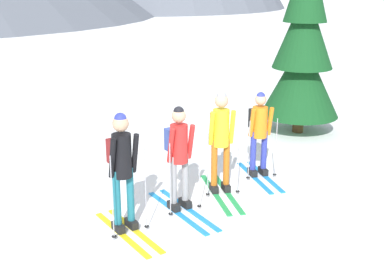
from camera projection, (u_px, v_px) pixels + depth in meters
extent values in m
plane|color=white|center=(199.00, 201.00, 8.66)|extent=(400.00, 400.00, 0.00)
cube|color=yellow|center=(135.00, 230.00, 7.63)|extent=(0.51, 1.60, 0.02)
cube|color=yellow|center=(122.00, 234.00, 7.51)|extent=(0.51, 1.60, 0.02)
cube|color=black|center=(131.00, 223.00, 7.69)|extent=(0.17, 0.28, 0.12)
cylinder|color=#1E6B7A|center=(130.00, 195.00, 7.55)|extent=(0.11, 0.11, 0.87)
cube|color=black|center=(118.00, 227.00, 7.57)|extent=(0.17, 0.28, 0.12)
cylinder|color=#1E6B7A|center=(117.00, 198.00, 7.43)|extent=(0.11, 0.11, 0.87)
cylinder|color=black|center=(122.00, 156.00, 7.30)|extent=(0.28, 0.28, 0.65)
sphere|color=tan|center=(121.00, 124.00, 7.15)|extent=(0.23, 0.23, 0.23)
sphere|color=#2D389E|center=(120.00, 119.00, 7.13)|extent=(0.18, 0.18, 0.18)
cylinder|color=black|center=(135.00, 153.00, 7.34)|extent=(0.13, 0.22, 0.62)
cylinder|color=black|center=(112.00, 158.00, 7.15)|extent=(0.13, 0.22, 0.62)
cylinder|color=#A5A5AD|center=(146.00, 190.00, 7.46)|extent=(0.02, 0.02, 1.30)
cylinder|color=black|center=(147.00, 226.00, 7.64)|extent=(0.07, 0.07, 0.01)
cylinder|color=#A5A5AD|center=(112.00, 199.00, 7.17)|extent=(0.02, 0.02, 1.30)
cylinder|color=black|center=(114.00, 236.00, 7.35)|extent=(0.07, 0.07, 0.01)
cube|color=maroon|center=(116.00, 150.00, 7.42)|extent=(0.29, 0.22, 0.36)
cube|color=#1E84D1|center=(188.00, 209.00, 8.32)|extent=(0.48, 1.77, 0.02)
cube|color=#1E84D1|center=(177.00, 212.00, 8.21)|extent=(0.48, 1.77, 0.02)
cube|color=black|center=(185.00, 203.00, 8.38)|extent=(0.16, 0.28, 0.12)
cylinder|color=gray|center=(185.00, 178.00, 8.24)|extent=(0.11, 0.11, 0.82)
cube|color=black|center=(174.00, 206.00, 8.27)|extent=(0.16, 0.28, 0.12)
cylinder|color=gray|center=(173.00, 180.00, 8.13)|extent=(0.11, 0.11, 0.82)
cylinder|color=red|center=(179.00, 144.00, 8.01)|extent=(0.28, 0.28, 0.62)
sphere|color=tan|center=(179.00, 116.00, 7.87)|extent=(0.22, 0.22, 0.22)
sphere|color=black|center=(179.00, 112.00, 7.85)|extent=(0.17, 0.17, 0.17)
cylinder|color=red|center=(191.00, 142.00, 8.04)|extent=(0.12, 0.21, 0.59)
cylinder|color=red|center=(171.00, 146.00, 7.86)|extent=(0.12, 0.21, 0.59)
cylinder|color=#A5A5AD|center=(199.00, 174.00, 8.15)|extent=(0.02, 0.02, 1.23)
cylinder|color=black|center=(199.00, 206.00, 8.32)|extent=(0.07, 0.07, 0.01)
cylinder|color=#A5A5AD|center=(170.00, 181.00, 7.88)|extent=(0.02, 0.02, 1.23)
cylinder|color=black|center=(171.00, 214.00, 8.04)|extent=(0.07, 0.07, 0.01)
cube|color=#384C99|center=(174.00, 139.00, 8.13)|extent=(0.29, 0.21, 0.36)
cube|color=green|center=(227.00, 193.00, 8.93)|extent=(0.29, 1.75, 0.02)
cube|color=green|center=(215.00, 194.00, 8.89)|extent=(0.29, 1.75, 0.02)
cube|color=black|center=(226.00, 187.00, 9.01)|extent=(0.14, 0.27, 0.12)
cylinder|color=#B76019|center=(226.00, 162.00, 8.87)|extent=(0.11, 0.11, 0.86)
cube|color=black|center=(214.00, 188.00, 8.96)|extent=(0.14, 0.27, 0.12)
cylinder|color=#B76019|center=(214.00, 163.00, 8.82)|extent=(0.11, 0.11, 0.86)
cylinder|color=yellow|center=(221.00, 128.00, 8.65)|extent=(0.28, 0.28, 0.64)
sphere|color=tan|center=(221.00, 101.00, 8.51)|extent=(0.23, 0.23, 0.23)
sphere|color=gray|center=(221.00, 97.00, 8.49)|extent=(0.17, 0.17, 0.17)
cylinder|color=yellow|center=(232.00, 127.00, 8.63)|extent=(0.10, 0.21, 0.61)
cylinder|color=yellow|center=(212.00, 128.00, 8.55)|extent=(0.10, 0.21, 0.61)
cylinder|color=#A5A5AD|center=(238.00, 160.00, 8.70)|extent=(0.02, 0.02, 1.29)
cylinder|color=black|center=(238.00, 191.00, 8.88)|extent=(0.07, 0.07, 0.01)
cylinder|color=#A5A5AD|center=(208.00, 162.00, 8.59)|extent=(0.02, 0.02, 1.29)
cylinder|color=black|center=(208.00, 194.00, 8.76)|extent=(0.07, 0.07, 0.01)
cube|color=maroon|center=(218.00, 123.00, 8.80)|extent=(0.28, 0.19, 0.36)
cube|color=#1E84D1|center=(265.00, 176.00, 9.67)|extent=(0.20, 1.60, 0.02)
cube|color=#1E84D1|center=(254.00, 177.00, 9.61)|extent=(0.20, 1.60, 0.02)
cube|color=black|center=(263.00, 171.00, 9.74)|extent=(0.13, 0.27, 0.12)
cylinder|color=#2D389E|center=(264.00, 150.00, 9.61)|extent=(0.11, 0.11, 0.77)
cube|color=black|center=(252.00, 172.00, 9.69)|extent=(0.13, 0.27, 0.12)
cylinder|color=#2D389E|center=(253.00, 151.00, 9.56)|extent=(0.11, 0.11, 0.77)
cylinder|color=orange|center=(260.00, 122.00, 9.42)|extent=(0.28, 0.28, 0.58)
sphere|color=tan|center=(261.00, 100.00, 9.29)|extent=(0.21, 0.21, 0.21)
sphere|color=#2D389E|center=(261.00, 96.00, 9.27)|extent=(0.16, 0.16, 0.16)
cylinder|color=orange|center=(270.00, 121.00, 9.41)|extent=(0.09, 0.20, 0.55)
cylinder|color=orange|center=(252.00, 123.00, 9.31)|extent=(0.09, 0.20, 0.55)
cylinder|color=#A5A5AD|center=(276.00, 148.00, 9.47)|extent=(0.02, 0.02, 1.16)
cylinder|color=black|center=(275.00, 174.00, 9.63)|extent=(0.07, 0.07, 0.01)
cylinder|color=#A5A5AD|center=(249.00, 151.00, 9.33)|extent=(0.02, 0.02, 1.16)
cylinder|color=black|center=(248.00, 177.00, 9.48)|extent=(0.07, 0.07, 0.01)
cube|color=black|center=(256.00, 118.00, 9.57)|extent=(0.27, 0.18, 0.36)
cylinder|color=#51381E|center=(299.00, 115.00, 12.32)|extent=(0.27, 0.27, 0.86)
cone|color=#14471E|center=(301.00, 78.00, 12.04)|extent=(1.85, 1.85, 1.82)
cone|color=#14471E|center=(304.00, 28.00, 11.70)|extent=(1.41, 1.41, 1.82)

